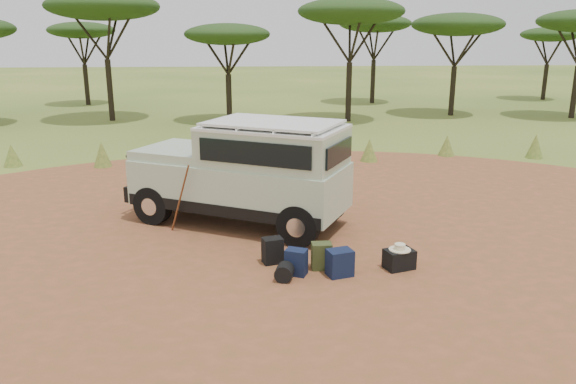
{
  "coord_description": "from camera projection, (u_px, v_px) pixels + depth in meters",
  "views": [
    {
      "loc": [
        -1.32,
        -10.32,
        4.22
      ],
      "look_at": [
        -0.4,
        1.14,
        1.0
      ],
      "focal_mm": 35.0,
      "sensor_mm": 36.0,
      "label": 1
    }
  ],
  "objects": [
    {
      "name": "duffel_navy",
      "position": [
        340.0,
        263.0,
        10.14
      ],
      "size": [
        0.51,
        0.44,
        0.5
      ],
      "primitive_type": "cube",
      "rotation": [
        0.0,
        0.0,
        0.27
      ],
      "color": "#111D37",
      "rests_on": "ground"
    },
    {
      "name": "stuff_sack",
      "position": [
        284.0,
        272.0,
        9.96
      ],
      "size": [
        0.39,
        0.39,
        0.32
      ],
      "primitive_type": "cylinder",
      "rotation": [
        1.57,
        0.0,
        -0.26
      ],
      "color": "black",
      "rests_on": "ground"
    },
    {
      "name": "backpack_navy",
      "position": [
        296.0,
        262.0,
        10.18
      ],
      "size": [
        0.45,
        0.39,
        0.49
      ],
      "primitive_type": "cube",
      "rotation": [
        0.0,
        0.0,
        -0.41
      ],
      "color": "#111D37",
      "rests_on": "ground"
    },
    {
      "name": "safari_vehicle",
      "position": [
        246.0,
        175.0,
        12.71
      ],
      "size": [
        5.28,
        4.04,
        2.43
      ],
      "rotation": [
        0.0,
        0.0,
        -0.49
      ],
      "color": "#AABDA2",
      "rests_on": "ground"
    },
    {
      "name": "dirt_clearing",
      "position": [
        313.0,
        255.0,
        11.15
      ],
      "size": [
        23.0,
        23.0,
        0.01
      ],
      "primitive_type": "cylinder",
      "color": "#9A4F32",
      "rests_on": "ground"
    },
    {
      "name": "walking_staff",
      "position": [
        180.0,
        199.0,
        12.22
      ],
      "size": [
        0.52,
        0.37,
        1.57
      ],
      "primitive_type": "cylinder",
      "rotation": [
        0.35,
        0.0,
        0.98
      ],
      "color": "brown",
      "rests_on": "ground"
    },
    {
      "name": "backpack_black",
      "position": [
        273.0,
        251.0,
        10.7
      ],
      "size": [
        0.43,
        0.36,
        0.51
      ],
      "primitive_type": "cube",
      "rotation": [
        0.0,
        0.0,
        0.28
      ],
      "color": "black",
      "rests_on": "ground"
    },
    {
      "name": "safari_hat",
      "position": [
        400.0,
        248.0,
        10.4
      ],
      "size": [
        0.41,
        0.41,
        0.12
      ],
      "color": "beige",
      "rests_on": "hard_case"
    },
    {
      "name": "backpack_olive",
      "position": [
        322.0,
        256.0,
        10.43
      ],
      "size": [
        0.37,
        0.27,
        0.51
      ],
      "primitive_type": "cube",
      "rotation": [
        0.0,
        0.0,
        -0.0
      ],
      "color": "#404721",
      "rests_on": "ground"
    },
    {
      "name": "ground",
      "position": [
        313.0,
        255.0,
        11.15
      ],
      "size": [
        140.0,
        140.0,
        0.0
      ],
      "primitive_type": "plane",
      "color": "#496624",
      "rests_on": "ground"
    },
    {
      "name": "grass_fringe",
      "position": [
        285.0,
        150.0,
        19.37
      ],
      "size": [
        36.6,
        1.6,
        0.9
      ],
      "color": "#496624",
      "rests_on": "ground"
    },
    {
      "name": "hard_case",
      "position": [
        399.0,
        259.0,
        10.46
      ],
      "size": [
        0.61,
        0.51,
        0.37
      ],
      "primitive_type": "cube",
      "rotation": [
        0.0,
        0.0,
        0.29
      ],
      "color": "black",
      "rests_on": "ground"
    },
    {
      "name": "acacia_treeline",
      "position": [
        281.0,
        22.0,
        28.9
      ],
      "size": [
        46.7,
        13.2,
        6.26
      ],
      "color": "black",
      "rests_on": "ground"
    }
  ]
}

